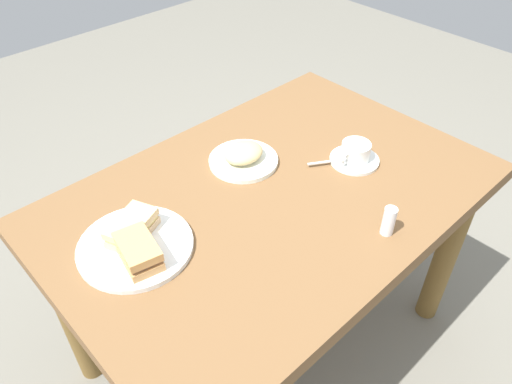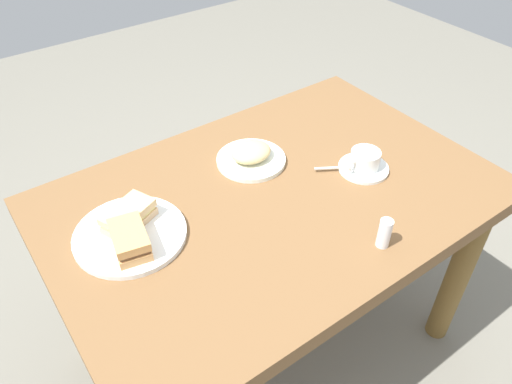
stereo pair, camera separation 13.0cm
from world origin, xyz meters
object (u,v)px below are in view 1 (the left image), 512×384
(sandwich_front, at_px, (132,228))
(side_plate, at_px, (243,161))
(dining_table, at_px, (271,220))
(sandwich_plate, at_px, (135,247))
(spoon, at_px, (329,161))
(sandwich_back, at_px, (138,252))
(coffee_cup, at_px, (355,151))
(salt_shaker, at_px, (389,221))
(coffee_saucer, at_px, (354,160))

(sandwich_front, relative_size, side_plate, 0.74)
(dining_table, relative_size, sandwich_front, 8.07)
(sandwich_plate, relative_size, spoon, 3.08)
(sandwich_plate, bearing_deg, dining_table, 169.09)
(sandwich_front, relative_size, sandwich_back, 1.11)
(coffee_cup, distance_m, side_plate, 0.33)
(spoon, xyz_separation_m, salt_shaker, (0.11, 0.28, 0.03))
(coffee_saucer, height_order, coffee_cup, coffee_cup)
(dining_table, relative_size, sandwich_plate, 4.36)
(sandwich_back, xyz_separation_m, spoon, (-0.61, 0.05, -0.03))
(coffee_saucer, distance_m, coffee_cup, 0.03)
(sandwich_back, relative_size, spoon, 1.50)
(sandwich_front, bearing_deg, sandwich_back, 67.84)
(coffee_saucer, bearing_deg, sandwich_plate, -12.08)
(coffee_cup, bearing_deg, spoon, -31.70)
(side_plate, bearing_deg, sandwich_plate, 10.46)
(sandwich_front, xyz_separation_m, side_plate, (-0.41, -0.05, -0.03))
(coffee_saucer, xyz_separation_m, salt_shaker, (0.18, 0.24, 0.03))
(side_plate, relative_size, salt_shaker, 2.55)
(coffee_saucer, height_order, side_plate, side_plate)
(sandwich_front, distance_m, sandwich_back, 0.09)
(dining_table, relative_size, spoon, 13.43)
(sandwich_back, bearing_deg, coffee_saucer, 172.31)
(sandwich_back, relative_size, salt_shaker, 1.71)
(sandwich_back, bearing_deg, side_plate, -163.77)
(sandwich_front, xyz_separation_m, coffee_saucer, (-0.65, 0.17, -0.03))
(sandwich_back, distance_m, coffee_cup, 0.69)
(coffee_saucer, bearing_deg, coffee_cup, 1.82)
(dining_table, xyz_separation_m, spoon, (-0.21, 0.03, 0.12))
(dining_table, height_order, sandwich_plate, sandwich_plate)
(coffee_saucer, height_order, spoon, spoon)
(sandwich_front, distance_m, coffee_cup, 0.67)
(dining_table, bearing_deg, coffee_cup, 166.22)
(salt_shaker, bearing_deg, sandwich_plate, -38.18)
(sandwich_plate, relative_size, coffee_saucer, 1.92)
(sandwich_front, xyz_separation_m, sandwich_back, (0.03, 0.08, 0.00))
(sandwich_front, distance_m, salt_shaker, 0.62)
(coffee_saucer, distance_m, side_plate, 0.33)
(sandwich_back, height_order, spoon, sandwich_back)
(coffee_saucer, distance_m, spoon, 0.08)
(salt_shaker, bearing_deg, spoon, -111.67)
(dining_table, height_order, coffee_cup, coffee_cup)
(side_plate, bearing_deg, spoon, 134.50)
(spoon, bearing_deg, side_plate, -45.50)
(coffee_cup, bearing_deg, salt_shaker, 53.70)
(dining_table, distance_m, coffee_cup, 0.32)
(coffee_cup, bearing_deg, sandwich_plate, -12.11)
(sandwich_plate, height_order, salt_shaker, salt_shaker)
(sandwich_back, xyz_separation_m, coffee_cup, (-0.68, 0.09, -0.00))
(sandwich_front, bearing_deg, dining_table, 164.35)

